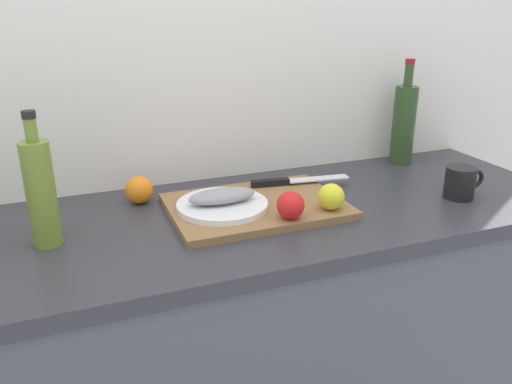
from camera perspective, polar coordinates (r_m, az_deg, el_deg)
name	(u,v)px	position (r m, az deg, el deg)	size (l,w,h in m)	color
back_wall	(178,62)	(1.52, -8.68, 14.03)	(3.20, 0.05, 2.50)	white
kitchen_counter	(219,364)	(1.54, -4.08, -18.49)	(2.00, 0.60, 0.90)	#4C5159
cutting_board	(256,206)	(1.35, 0.00, -1.59)	(0.45, 0.32, 0.02)	olive
white_plate	(222,205)	(1.31, -3.76, -1.47)	(0.23, 0.23, 0.01)	white
fish_fillet	(222,196)	(1.30, -3.78, -0.43)	(0.17, 0.07, 0.04)	gray
chef_knife	(288,181)	(1.48, 3.58, 1.20)	(0.29, 0.07, 0.02)	silver
lemon_0	(331,197)	(1.30, 8.33, -0.51)	(0.07, 0.07, 0.07)	yellow
tomato_0	(291,205)	(1.24, 3.85, -1.47)	(0.07, 0.07, 0.07)	red
olive_oil_bottle	(41,192)	(1.21, -22.77, 0.03)	(0.06, 0.06, 0.30)	olive
wine_bottle	(404,123)	(1.77, 16.07, 7.37)	(0.07, 0.07, 0.34)	#2D4723
coffee_mug_0	(461,182)	(1.53, 21.76, 1.00)	(0.12, 0.08, 0.09)	black
orange_0	(139,190)	(1.42, -12.84, 0.24)	(0.07, 0.07, 0.07)	orange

